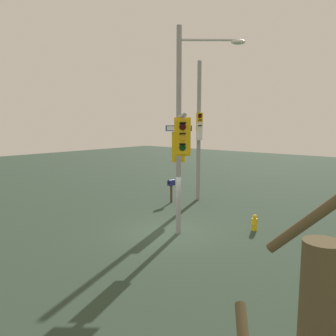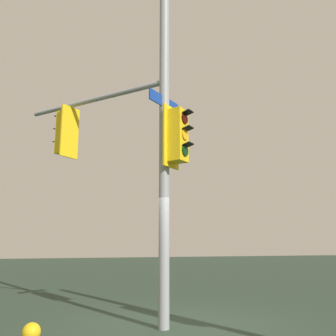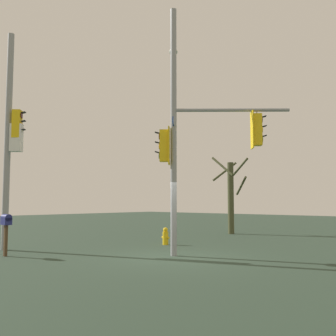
# 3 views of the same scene
# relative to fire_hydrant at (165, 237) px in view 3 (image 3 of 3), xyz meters

# --- Properties ---
(ground_plane) EXTENTS (80.00, 80.00, 0.00)m
(ground_plane) POSITION_rel_fire_hydrant_xyz_m (2.77, -2.74, -0.34)
(ground_plane) COLOR #2A3A2C
(main_signal_pole_assembly) EXTENTS (4.98, 3.18, 8.68)m
(main_signal_pole_assembly) POSITION_rel_fire_hydrant_xyz_m (2.87, -1.84, 4.23)
(main_signal_pole_assembly) COLOR gray
(main_signal_pole_assembly) RESTS_ON ground
(secondary_pole_assembly) EXTENTS (0.68, 0.65, 8.46)m
(secondary_pole_assembly) POSITION_rel_fire_hydrant_xyz_m (-3.24, -5.36, 3.99)
(secondary_pole_assembly) COLOR gray
(secondary_pole_assembly) RESTS_ON ground
(fire_hydrant) EXTENTS (0.38, 0.24, 0.73)m
(fire_hydrant) POSITION_rel_fire_hydrant_xyz_m (0.00, 0.00, 0.00)
(fire_hydrant) COLOR yellow
(fire_hydrant) RESTS_ON ground
(mailbox) EXTENTS (0.46, 0.28, 1.41)m
(mailbox) POSITION_rel_fire_hydrant_xyz_m (-1.65, -6.22, 0.76)
(mailbox) COLOR #4C3823
(mailbox) RESTS_ON ground
(bare_tree_behind_pole) EXTENTS (2.07, 1.93, 4.38)m
(bare_tree_behind_pole) POSITION_rel_fire_hydrant_xyz_m (-0.98, 6.66, 1.94)
(bare_tree_behind_pole) COLOR #43462B
(bare_tree_behind_pole) RESTS_ON ground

